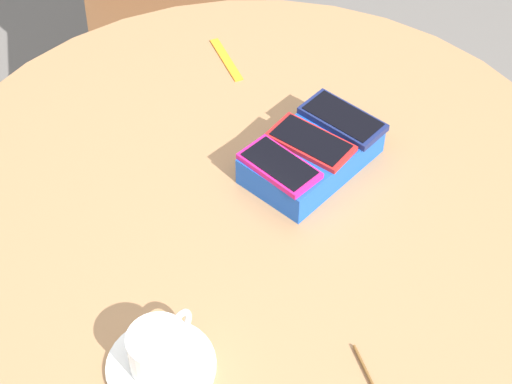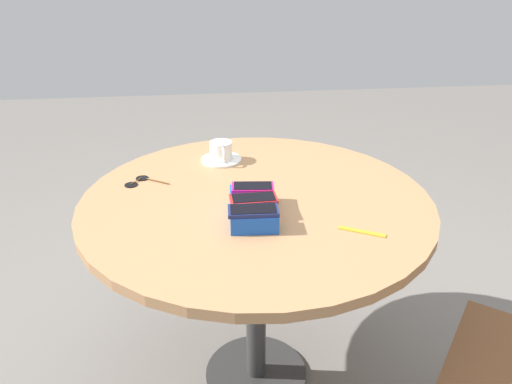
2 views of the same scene
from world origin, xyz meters
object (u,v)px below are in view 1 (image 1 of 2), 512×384
object	(u,v)px
phone_magenta	(279,166)
chair_near_window	(178,13)
coffee_cup	(160,350)
phone_navy	(343,119)
phone_red	(311,142)
round_table	(256,239)
phone_box	(311,155)
saucer	(161,366)
lanyard_strap	(226,59)

from	to	relation	value
phone_magenta	chair_near_window	distance (m)	0.98
coffee_cup	phone_navy	bearing A→B (deg)	-172.86
phone_red	chair_near_window	distance (m)	0.94
round_table	coffee_cup	bearing A→B (deg)	16.39
phone_navy	chair_near_window	world-z (taller)	chair_near_window
phone_navy	coffee_cup	world-z (taller)	coffee_cup
phone_box	saucer	size ratio (longest dim) A/B	1.53
round_table	chair_near_window	bearing A→B (deg)	-128.66
round_table	phone_navy	distance (m)	0.24
round_table	lanyard_strap	world-z (taller)	lanyard_strap
round_table	coffee_cup	distance (m)	0.35
round_table	phone_navy	world-z (taller)	phone_navy
phone_red	chair_near_window	xyz separation A→B (m)	(-0.47, -0.74, -0.34)
phone_navy	coffee_cup	distance (m)	0.50
round_table	saucer	xyz separation A→B (m)	(0.31, 0.09, 0.10)
round_table	saucer	distance (m)	0.34
saucer	coffee_cup	bearing A→B (deg)	-173.00
phone_box	phone_red	bearing A→B (deg)	-37.61
phone_red	coffee_cup	bearing A→B (deg)	9.54
phone_box	chair_near_window	xyz separation A→B (m)	(-0.46, -0.74, -0.31)
phone_box	phone_magenta	distance (m)	0.08
round_table	phone_red	size ratio (longest dim) A/B	8.00
phone_magenta	lanyard_strap	world-z (taller)	phone_magenta
phone_red	chair_near_window	bearing A→B (deg)	-122.11
phone_navy	coffee_cup	size ratio (longest dim) A/B	1.26
chair_near_window	round_table	bearing A→B (deg)	51.34
coffee_cup	lanyard_strap	bearing A→B (deg)	-147.06
phone_red	saucer	xyz separation A→B (m)	(0.42, 0.07, -0.05)
phone_box	phone_navy	size ratio (longest dim) A/B	1.59
saucer	coffee_cup	xyz separation A→B (m)	(-0.00, -0.00, 0.04)
round_table	lanyard_strap	bearing A→B (deg)	-132.08
phone_box	phone_red	world-z (taller)	phone_red
phone_magenta	round_table	bearing A→B (deg)	-20.09
round_table	phone_magenta	xyz separation A→B (m)	(-0.04, 0.01, 0.15)
lanyard_strap	saucer	bearing A→B (deg)	32.85
chair_near_window	coffee_cup	bearing A→B (deg)	42.55
phone_box	chair_near_window	bearing A→B (deg)	-121.95
saucer	lanyard_strap	xyz separation A→B (m)	(-0.55, -0.35, -0.00)
round_table	phone_magenta	size ratio (longest dim) A/B	8.32
phone_navy	chair_near_window	xyz separation A→B (m)	(-0.39, -0.75, -0.34)
lanyard_strap	chair_near_window	bearing A→B (deg)	-126.55
coffee_cup	saucer	bearing A→B (deg)	7.00
phone_red	lanyard_strap	size ratio (longest dim) A/B	1.05
saucer	phone_navy	bearing A→B (deg)	-172.87
coffee_cup	lanyard_strap	world-z (taller)	coffee_cup
round_table	phone_magenta	world-z (taller)	phone_magenta
phone_magenta	saucer	world-z (taller)	phone_magenta
phone_box	phone_navy	world-z (taller)	phone_navy
chair_near_window	phone_magenta	bearing A→B (deg)	53.82
phone_red	chair_near_window	world-z (taller)	chair_near_window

